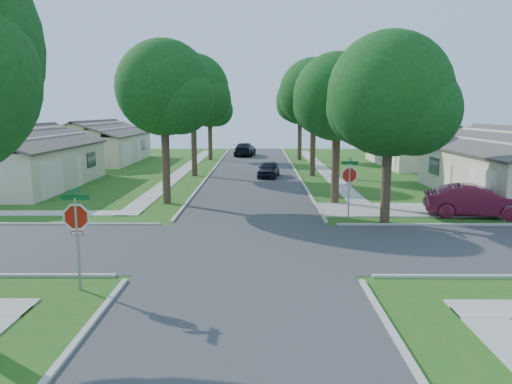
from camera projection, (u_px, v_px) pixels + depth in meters
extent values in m
plane|color=#1C5818|center=(247.00, 246.00, 19.05)|extent=(100.00, 100.00, 0.00)
cube|color=#333335|center=(247.00, 246.00, 19.04)|extent=(7.00, 100.00, 0.02)
cube|color=#9E9B91|center=(322.00, 168.00, 44.66)|extent=(1.20, 40.00, 0.04)
cube|color=#9E9B91|center=(186.00, 168.00, 44.75)|extent=(1.20, 40.00, 0.04)
cube|color=#9E9B91|center=(401.00, 210.00, 25.99)|extent=(8.80, 3.60, 0.05)
cube|color=gray|center=(78.00, 244.00, 14.22)|extent=(0.06, 0.06, 2.70)
cylinder|color=white|center=(76.00, 217.00, 14.09)|extent=(1.05, 0.02, 1.05)
cylinder|color=#AB160B|center=(76.00, 217.00, 14.09)|extent=(0.90, 0.03, 0.90)
cube|color=#AB160B|center=(77.00, 233.00, 14.17)|extent=(0.34, 0.03, 0.12)
cube|color=white|center=(77.00, 233.00, 14.17)|extent=(0.30, 0.03, 0.08)
cube|color=#0C5426|center=(75.00, 197.00, 14.00)|extent=(0.80, 0.02, 0.16)
cube|color=#0C5426|center=(75.00, 191.00, 13.97)|extent=(0.02, 0.80, 0.16)
cube|color=gray|center=(349.00, 192.00, 23.43)|extent=(0.06, 0.06, 2.70)
cylinder|color=white|center=(349.00, 175.00, 23.31)|extent=(1.05, 0.02, 1.05)
cylinder|color=#AB160B|center=(349.00, 175.00, 23.31)|extent=(0.90, 0.03, 0.90)
cube|color=#AB160B|center=(349.00, 185.00, 23.38)|extent=(0.34, 0.03, 0.12)
cube|color=white|center=(349.00, 185.00, 23.38)|extent=(0.30, 0.03, 0.08)
cube|color=#0C5426|center=(350.00, 163.00, 23.21)|extent=(0.80, 0.02, 0.16)
cube|color=#0C5426|center=(350.00, 159.00, 23.19)|extent=(0.02, 0.80, 0.16)
cylinder|color=#38281C|center=(336.00, 168.00, 27.58)|extent=(0.44, 0.44, 3.95)
sphere|color=#0E3A12|center=(337.00, 97.00, 26.95)|extent=(4.80, 4.80, 4.80)
sphere|color=#0E3A12|center=(354.00, 108.00, 26.57)|extent=(3.46, 3.46, 3.46)
sphere|color=#0E3A12|center=(322.00, 106.00, 27.62)|extent=(3.26, 3.26, 3.26)
cylinder|color=#38281C|center=(313.00, 149.00, 39.39)|extent=(0.44, 0.44, 4.30)
sphere|color=#0E3A12|center=(314.00, 93.00, 38.69)|extent=(5.40, 5.40, 5.40)
sphere|color=#0E3A12|center=(327.00, 101.00, 38.26)|extent=(3.89, 3.89, 3.89)
sphere|color=#0E3A12|center=(302.00, 100.00, 39.45)|extent=(3.67, 3.67, 3.67)
cylinder|color=#38281C|center=(300.00, 140.00, 52.23)|extent=(0.44, 0.44, 4.20)
sphere|color=#0E3A12|center=(300.00, 100.00, 51.57)|extent=(5.00, 5.00, 5.00)
sphere|color=#0E3A12|center=(309.00, 106.00, 51.17)|extent=(3.60, 3.60, 3.60)
sphere|color=#0E3A12|center=(293.00, 105.00, 52.27)|extent=(3.40, 3.40, 3.40)
cylinder|color=#38281C|center=(166.00, 166.00, 27.62)|extent=(0.44, 0.44, 4.25)
sphere|color=#0E3A12|center=(164.00, 87.00, 26.94)|extent=(5.20, 5.20, 5.20)
sphere|color=#0E3A12|center=(179.00, 99.00, 26.52)|extent=(3.74, 3.74, 3.74)
sphere|color=#0E3A12|center=(152.00, 98.00, 27.67)|extent=(3.54, 3.54, 3.54)
cylinder|color=#38281C|center=(194.00, 148.00, 39.45)|extent=(0.44, 0.44, 4.44)
sphere|color=#0E3A12|center=(193.00, 89.00, 38.72)|extent=(5.60, 5.60, 5.60)
sphere|color=#0E3A12|center=(205.00, 98.00, 38.27)|extent=(4.03, 4.03, 4.03)
sphere|color=#0E3A12|center=(184.00, 97.00, 39.50)|extent=(3.81, 3.81, 3.81)
cylinder|color=#38281C|center=(210.00, 141.00, 52.32)|extent=(0.44, 0.44, 3.90)
sphere|color=#0E3A12|center=(210.00, 105.00, 51.71)|extent=(4.60, 4.60, 4.60)
sphere|color=#0E3A12|center=(217.00, 110.00, 51.35)|extent=(3.31, 3.31, 3.31)
sphere|color=#0E3A12|center=(204.00, 109.00, 52.36)|extent=(3.13, 3.13, 3.13)
cylinder|color=#38281C|center=(386.00, 185.00, 22.86)|extent=(0.44, 0.44, 3.54)
sphere|color=#0E3A12|center=(390.00, 94.00, 22.20)|extent=(5.60, 5.60, 5.60)
sphere|color=#0E3A12|center=(415.00, 110.00, 21.76)|extent=(4.03, 4.03, 4.03)
sphere|color=#0E3A12|center=(367.00, 107.00, 22.99)|extent=(3.81, 3.81, 3.81)
cube|color=#413D38|center=(489.00, 140.00, 29.25)|extent=(4.42, 13.60, 1.56)
cube|color=silver|center=(481.00, 189.00, 25.79)|extent=(0.06, 3.20, 2.20)
cube|color=silver|center=(448.00, 179.00, 30.30)|extent=(0.06, 0.90, 2.00)
cube|color=#1E2633|center=(434.00, 166.00, 32.78)|extent=(0.06, 1.80, 1.10)
cube|color=beige|center=(423.00, 150.00, 47.33)|extent=(8.00, 13.00, 2.80)
cube|color=#413D38|center=(445.00, 129.00, 46.99)|extent=(4.42, 13.60, 1.56)
cube|color=#413D38|center=(403.00, 129.00, 47.02)|extent=(4.42, 13.60, 1.56)
cube|color=silver|center=(391.00, 157.00, 43.56)|extent=(0.06, 3.20, 2.20)
cube|color=silver|center=(378.00, 154.00, 48.07)|extent=(0.06, 0.90, 2.00)
cube|color=#1E2633|center=(373.00, 146.00, 50.54)|extent=(0.06, 1.80, 1.10)
cube|color=beige|center=(16.00, 166.00, 33.74)|extent=(8.00, 13.00, 2.80)
cube|color=#413D38|center=(44.00, 136.00, 33.39)|extent=(4.42, 13.60, 1.56)
cube|color=silver|center=(52.00, 179.00, 29.91)|extent=(0.06, 3.20, 2.20)
cube|color=silver|center=(79.00, 171.00, 34.41)|extent=(0.06, 0.90, 2.00)
cube|color=#1E2633|center=(91.00, 160.00, 36.89)|extent=(0.06, 1.80, 1.10)
cube|color=beige|center=(97.00, 148.00, 50.51)|extent=(8.00, 13.00, 2.80)
cube|color=#413D38|center=(116.00, 128.00, 50.17)|extent=(4.42, 13.60, 1.56)
cube|color=#413D38|center=(76.00, 128.00, 50.20)|extent=(4.42, 13.60, 1.56)
cube|color=silver|center=(127.00, 154.00, 46.69)|extent=(0.06, 3.20, 2.20)
cube|color=silver|center=(138.00, 151.00, 51.19)|extent=(0.06, 0.90, 2.00)
cube|color=#1E2633|center=(144.00, 144.00, 53.67)|extent=(0.06, 1.80, 1.10)
imported|color=maroon|center=(475.00, 201.00, 24.27)|extent=(4.98, 2.58, 1.56)
imported|color=black|center=(269.00, 169.00, 38.87)|extent=(1.98, 3.86, 1.26)
imported|color=black|center=(245.00, 149.00, 57.22)|extent=(2.63, 5.41, 1.52)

